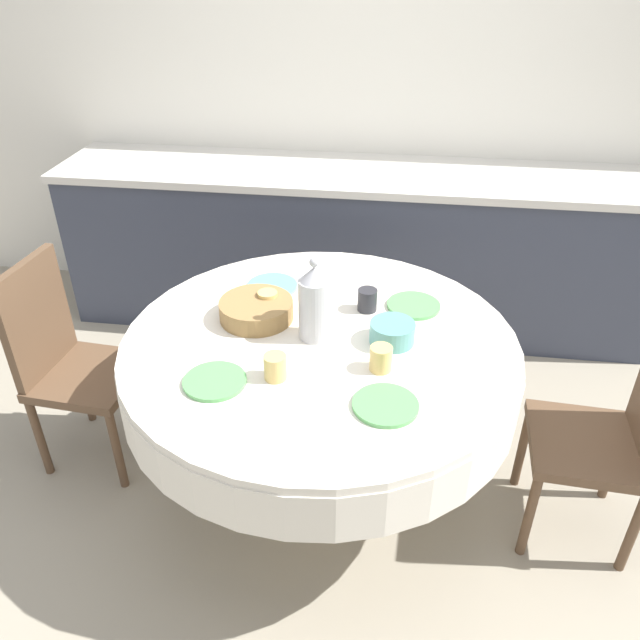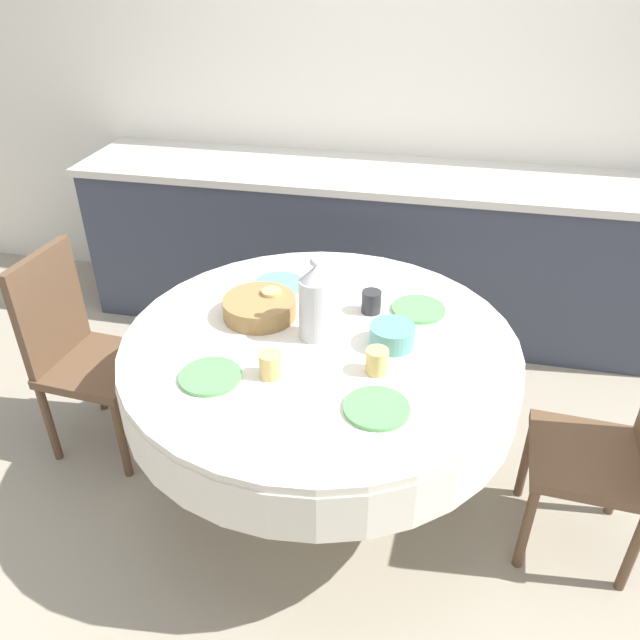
{
  "view_description": "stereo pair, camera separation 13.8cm",
  "coord_description": "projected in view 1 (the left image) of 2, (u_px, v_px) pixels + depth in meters",
  "views": [
    {
      "loc": [
        0.25,
        -1.85,
        2.0
      ],
      "look_at": [
        0.0,
        0.0,
        0.83
      ],
      "focal_mm": 35.0,
      "sensor_mm": 36.0,
      "label": 1
    },
    {
      "loc": [
        0.39,
        -1.82,
        2.0
      ],
      "look_at": [
        0.0,
        0.0,
        0.83
      ],
      "focal_mm": 35.0,
      "sensor_mm": 36.0,
      "label": 2
    }
  ],
  "objects": [
    {
      "name": "wall_back",
      "position": [
        363.0,
        80.0,
        3.39
      ],
      "size": [
        7.0,
        0.05,
        2.6
      ],
      "color": "silver",
      "rests_on": "ground_plane"
    },
    {
      "name": "plate_far_left",
      "position": [
        272.0,
        286.0,
        2.56
      ],
      "size": [
        0.21,
        0.21,
        0.01
      ],
      "primitive_type": "cylinder",
      "color": "#60BCB7",
      "rests_on": "dining_table"
    },
    {
      "name": "plate_far_right",
      "position": [
        414.0,
        305.0,
        2.43
      ],
      "size": [
        0.21,
        0.21,
        0.01
      ],
      "primitive_type": "cylinder",
      "color": "#5BA85B",
      "rests_on": "dining_table"
    },
    {
      "name": "cup_far_left",
      "position": [
        268.0,
        302.0,
        2.38
      ],
      "size": [
        0.08,
        0.08,
        0.09
      ],
      "primitive_type": "cylinder",
      "color": "#DBB766",
      "rests_on": "dining_table"
    },
    {
      "name": "coffee_carafe",
      "position": [
        314.0,
        303.0,
        2.18
      ],
      "size": [
        0.11,
        0.11,
        0.32
      ],
      "color": "#B2B2B7",
      "rests_on": "dining_table"
    },
    {
      "name": "dining_table",
      "position": [
        320.0,
        366.0,
        2.31
      ],
      "size": [
        1.44,
        1.44,
        0.75
      ],
      "color": "brown",
      "rests_on": "ground_plane"
    },
    {
      "name": "cup_near_right",
      "position": [
        381.0,
        358.0,
        2.07
      ],
      "size": [
        0.08,
        0.08,
        0.09
      ],
      "primitive_type": "cylinder",
      "color": "#DBB766",
      "rests_on": "dining_table"
    },
    {
      "name": "ground_plane",
      "position": [
        320.0,
        485.0,
        2.64
      ],
      "size": [
        12.0,
        12.0,
        0.0
      ],
      "primitive_type": "plane",
      "color": "#9E937F"
    },
    {
      "name": "plate_near_right",
      "position": [
        385.0,
        405.0,
        1.92
      ],
      "size": [
        0.21,
        0.21,
        0.01
      ],
      "primitive_type": "cylinder",
      "color": "#5BA85B",
      "rests_on": "dining_table"
    },
    {
      "name": "cup_near_left",
      "position": [
        275.0,
        367.0,
        2.03
      ],
      "size": [
        0.08,
        0.08,
        0.09
      ],
      "primitive_type": "cylinder",
      "color": "#DBB766",
      "rests_on": "dining_table"
    },
    {
      "name": "chair_right",
      "position": [
        68.0,
        357.0,
        2.57
      ],
      "size": [
        0.43,
        0.43,
        0.92
      ],
      "rotation": [
        0.0,
        0.0,
        -1.65
      ],
      "color": "brown",
      "rests_on": "ground_plane"
    },
    {
      "name": "fruit_bowl",
      "position": [
        392.0,
        333.0,
        2.21
      ],
      "size": [
        0.16,
        0.16,
        0.08
      ],
      "primitive_type": "cylinder",
      "color": "#569993",
      "rests_on": "dining_table"
    },
    {
      "name": "kitchen_counter",
      "position": [
        353.0,
        247.0,
        3.56
      ],
      "size": [
        3.24,
        0.64,
        0.91
      ],
      "color": "#383D4C",
      "rests_on": "ground_plane"
    },
    {
      "name": "chair_left",
      "position": [
        616.0,
        430.0,
        2.2
      ],
      "size": [
        0.42,
        0.42,
        0.92
      ],
      "rotation": [
        0.0,
        0.0,
        1.51
      ],
      "color": "brown",
      "rests_on": "ground_plane"
    },
    {
      "name": "plate_near_left",
      "position": [
        215.0,
        381.0,
        2.02
      ],
      "size": [
        0.21,
        0.21,
        0.01
      ],
      "primitive_type": "cylinder",
      "color": "#5BA85B",
      "rests_on": "dining_table"
    },
    {
      "name": "bread_basket",
      "position": [
        256.0,
        310.0,
        2.34
      ],
      "size": [
        0.28,
        0.28,
        0.07
      ],
      "primitive_type": "cylinder",
      "color": "olive",
      "rests_on": "dining_table"
    },
    {
      "name": "cup_far_right",
      "position": [
        367.0,
        300.0,
        2.39
      ],
      "size": [
        0.08,
        0.08,
        0.09
      ],
      "primitive_type": "cylinder",
      "color": "#28282D",
      "rests_on": "dining_table"
    }
  ]
}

